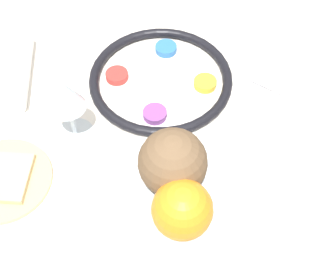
# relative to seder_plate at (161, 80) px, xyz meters

# --- Properties ---
(ground_plane) EXTENTS (8.00, 8.00, 0.00)m
(ground_plane) POSITION_rel_seder_plate_xyz_m (0.06, -0.08, -0.73)
(ground_plane) COLOR #564C47
(dining_table) EXTENTS (1.16, 0.95, 0.72)m
(dining_table) POSITION_rel_seder_plate_xyz_m (0.06, -0.08, -0.37)
(dining_table) COLOR white
(dining_table) RESTS_ON ground_plane
(seder_plate) EXTENTS (0.29, 0.29, 0.03)m
(seder_plate) POSITION_rel_seder_plate_xyz_m (0.00, 0.00, 0.00)
(seder_plate) COLOR silver
(seder_plate) RESTS_ON dining_table
(wine_glass) EXTENTS (0.07, 0.07, 0.15)m
(wine_glass) POSITION_rel_seder_plate_xyz_m (0.14, -0.15, 0.09)
(wine_glass) COLOR silver
(wine_glass) RESTS_ON dining_table
(fruit_stand) EXTENTS (0.23, 0.23, 0.11)m
(fruit_stand) POSITION_rel_seder_plate_xyz_m (0.32, 0.07, 0.07)
(fruit_stand) COLOR silver
(fruit_stand) RESTS_ON dining_table
(orange_fruit) EXTENTS (0.09, 0.09, 0.09)m
(orange_fruit) POSITION_rel_seder_plate_xyz_m (0.36, 0.08, 0.14)
(orange_fruit) COLOR orange
(orange_fruit) RESTS_ON fruit_stand
(coconut) EXTENTS (0.10, 0.10, 0.10)m
(coconut) POSITION_rel_seder_plate_xyz_m (0.29, 0.06, 0.15)
(coconut) COLOR brown
(coconut) RESTS_ON fruit_stand
(bread_plate) EXTENTS (0.17, 0.17, 0.02)m
(bread_plate) POSITION_rel_seder_plate_xyz_m (0.26, -0.25, -0.01)
(bread_plate) COLOR tan
(bread_plate) RESTS_ON dining_table
(napkin_roll) EXTENTS (0.20, 0.08, 0.04)m
(napkin_roll) POSITION_rel_seder_plate_xyz_m (0.01, -0.29, 0.00)
(napkin_roll) COLOR white
(napkin_roll) RESTS_ON dining_table
(cup_near) EXTENTS (0.08, 0.08, 0.07)m
(cup_near) POSITION_rel_seder_plate_xyz_m (-0.21, 0.16, 0.02)
(cup_near) COLOR silver
(cup_near) RESTS_ON dining_table
(fork_left) EXTENTS (0.09, 0.16, 0.01)m
(fork_left) POSITION_rel_seder_plate_xyz_m (-0.01, 0.25, -0.01)
(fork_left) COLOR silver
(fork_left) RESTS_ON dining_table
(fork_right) EXTENTS (0.10, 0.15, 0.01)m
(fork_right) POSITION_rel_seder_plate_xyz_m (0.02, 0.25, -0.01)
(fork_right) COLOR silver
(fork_right) RESTS_ON dining_table
(spoon) EXTENTS (0.15, 0.03, 0.01)m
(spoon) POSITION_rel_seder_plate_xyz_m (0.03, -0.33, -0.01)
(spoon) COLOR silver
(spoon) RESTS_ON dining_table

